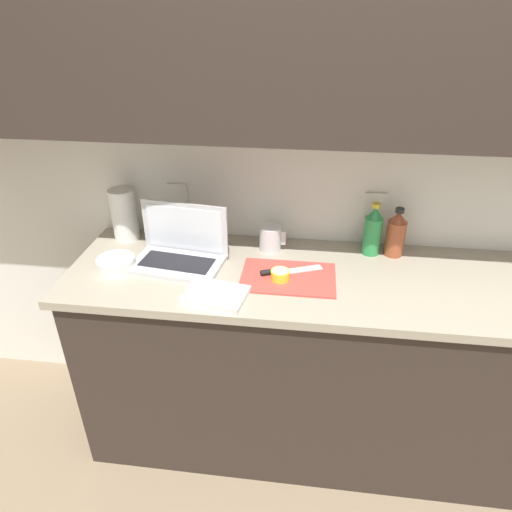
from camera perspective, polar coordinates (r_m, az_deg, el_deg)
name	(u,v)px	position (r m, az deg, el deg)	size (l,w,h in m)	color
ground_plane	(321,434)	(2.43, 8.14, -21.13)	(12.00, 12.00, 0.00)	#847056
wall_back	(352,95)	(1.80, 11.86, 19.15)	(5.20, 0.38, 2.60)	white
counter_unit	(333,362)	(2.09, 9.62, -12.98)	(2.16, 0.61, 0.91)	#332823
laptop	(180,250)	(1.89, -9.47, 0.78)	(0.39, 0.27, 0.24)	silver
cutting_board	(288,277)	(1.78, 4.04, -2.67)	(0.37, 0.25, 0.01)	#D1473D
knife	(281,271)	(1.80, 3.15, -1.86)	(0.25, 0.12, 0.02)	silver
lemon_half_cut	(280,275)	(1.76, 3.05, -2.35)	(0.07, 0.07, 0.04)	yellow
bottle_green_soda	(396,234)	(1.99, 17.08, 2.64)	(0.08, 0.08, 0.21)	#A34C2D
bottle_oil_tall	(373,231)	(1.97, 14.38, 3.04)	(0.07, 0.07, 0.23)	#2D934C
measuring_cup	(270,238)	(1.96, 1.80, 2.24)	(0.11, 0.09, 0.11)	silver
bowl_white	(116,264)	(1.91, -17.08, -0.91)	(0.15, 0.15, 0.05)	white
paper_towel_roll	(124,214)	(2.11, -16.15, 5.03)	(0.11, 0.11, 0.23)	white
dish_towel	(216,295)	(1.67, -5.05, -4.89)	(0.22, 0.16, 0.02)	white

